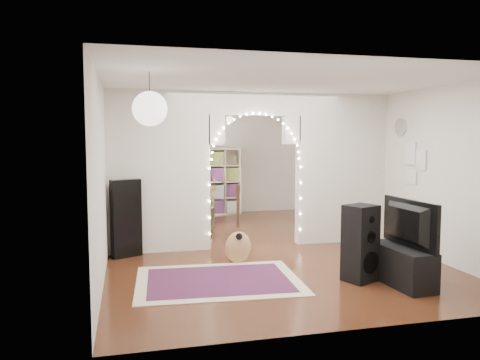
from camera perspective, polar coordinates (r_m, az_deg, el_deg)
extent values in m
plane|color=black|center=(8.40, 1.72, -8.01)|extent=(7.50, 7.50, 0.00)
cube|color=white|center=(8.21, 1.77, 10.65)|extent=(5.00, 7.50, 0.02)
cube|color=silver|center=(11.85, -3.07, 2.46)|extent=(5.00, 0.02, 2.70)
cube|color=silver|center=(4.70, 13.94, -1.94)|extent=(5.00, 0.02, 2.70)
cube|color=silver|center=(7.91, -16.00, 0.87)|extent=(0.02, 7.50, 2.70)
cube|color=silver|center=(9.18, 16.97, 1.42)|extent=(0.02, 7.50, 2.70)
cube|color=silver|center=(7.92, -9.84, 1.00)|extent=(1.70, 0.20, 2.70)
cube|color=silver|center=(8.78, 12.19, 1.37)|extent=(1.70, 0.20, 2.70)
cube|color=silver|center=(8.20, 1.77, 9.26)|extent=(1.60, 0.20, 0.40)
cube|color=white|center=(9.70, -15.41, 2.54)|extent=(0.04, 1.20, 1.40)
cylinder|color=white|center=(8.64, 19.02, 6.12)|extent=(0.03, 0.31, 0.31)
sphere|color=white|center=(5.50, -10.94, 8.53)|extent=(0.40, 0.40, 0.40)
cube|color=maroon|center=(6.44, -2.65, -12.10)|extent=(2.28, 1.78, 0.02)
cube|color=black|center=(7.74, -13.71, -4.56)|extent=(0.50, 0.34, 1.25)
ellipsoid|color=#B08746|center=(7.19, -0.23, -6.78)|extent=(0.43, 0.30, 0.49)
cube|color=#311D0D|center=(7.11, -0.23, -3.56)|extent=(0.05, 0.05, 0.56)
cube|color=#311D0D|center=(7.07, -0.23, -1.11)|extent=(0.07, 0.05, 0.12)
ellipsoid|color=brown|center=(7.61, -0.42, -8.45)|extent=(0.35, 0.41, 0.25)
sphere|color=brown|center=(7.44, -0.63, -7.78)|extent=(0.19, 0.19, 0.15)
cone|color=brown|center=(7.41, -0.90, -7.25)|extent=(0.05, 0.05, 0.05)
cone|color=brown|center=(7.43, -0.35, -7.22)|extent=(0.05, 0.05, 0.05)
cylinder|color=brown|center=(7.81, -0.16, -8.72)|extent=(0.13, 0.23, 0.08)
cube|color=black|center=(6.50, 14.45, -7.46)|extent=(0.50, 0.47, 1.03)
cylinder|color=black|center=(6.45, 15.65, -9.68)|extent=(0.28, 0.14, 0.30)
cylinder|color=black|center=(6.37, 15.72, -6.70)|extent=(0.15, 0.08, 0.16)
cylinder|color=black|center=(6.33, 15.77, -4.68)|extent=(0.09, 0.05, 0.09)
cube|color=black|center=(6.56, 19.08, -9.85)|extent=(0.46, 1.02, 0.50)
imported|color=black|center=(6.44, 19.23, -5.04)|extent=(0.21, 1.08, 0.62)
cube|color=beige|center=(11.60, -3.91, -0.20)|extent=(1.64, 0.55, 1.65)
cube|color=brown|center=(11.37, -6.08, -0.82)|extent=(1.31, 0.98, 0.05)
cylinder|color=brown|center=(11.12, -8.79, -2.95)|extent=(0.05, 0.05, 0.70)
cylinder|color=brown|center=(11.09, -3.42, -2.91)|extent=(0.05, 0.05, 0.70)
cylinder|color=brown|center=(11.75, -8.56, -2.50)|extent=(0.05, 0.05, 0.70)
cylinder|color=brown|center=(11.73, -3.48, -2.47)|extent=(0.05, 0.05, 0.70)
imported|color=white|center=(11.35, -6.09, -0.22)|extent=(0.21, 0.21, 0.19)
imported|color=#484324|center=(9.25, -5.38, -5.02)|extent=(0.80, 0.81, 0.56)
imported|color=#484324|center=(10.63, -4.73, -3.75)|extent=(0.62, 0.64, 0.53)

